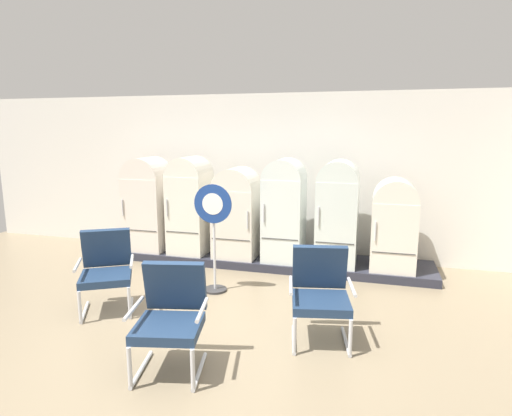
% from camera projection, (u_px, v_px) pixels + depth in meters
% --- Properties ---
extents(ground, '(12.00, 10.00, 0.05)m').
position_uv_depth(ground, '(186.00, 356.00, 4.25)').
color(ground, '#837359').
extents(back_wall, '(11.76, 0.12, 2.81)m').
position_uv_depth(back_wall, '(272.00, 175.00, 7.45)').
color(back_wall, silver).
rests_on(back_wall, ground).
extents(display_plinth, '(5.45, 0.95, 0.13)m').
position_uv_depth(display_plinth, '(262.00, 259.00, 7.10)').
color(display_plinth, '#2A2B37').
rests_on(display_plinth, ground).
extents(refrigerator_0, '(0.69, 0.68, 1.60)m').
position_uv_depth(refrigerator_0, '(148.00, 201.00, 7.36)').
color(refrigerator_0, silver).
rests_on(refrigerator_0, display_plinth).
extents(refrigerator_1, '(0.62, 0.70, 1.63)m').
position_uv_depth(refrigerator_1, '(190.00, 202.00, 7.16)').
color(refrigerator_1, silver).
rests_on(refrigerator_1, display_plinth).
extents(refrigerator_2, '(0.69, 0.69, 1.47)m').
position_uv_depth(refrigerator_2, '(237.00, 210.00, 6.96)').
color(refrigerator_2, silver).
rests_on(refrigerator_2, display_plinth).
extents(refrigerator_3, '(0.62, 0.67, 1.63)m').
position_uv_depth(refrigerator_3, '(284.00, 207.00, 6.72)').
color(refrigerator_3, silver).
rests_on(refrigerator_3, display_plinth).
extents(refrigerator_4, '(0.61, 0.72, 1.62)m').
position_uv_depth(refrigerator_4, '(338.00, 210.00, 6.52)').
color(refrigerator_4, silver).
rests_on(refrigerator_4, display_plinth).
extents(refrigerator_5, '(0.65, 0.72, 1.36)m').
position_uv_depth(refrigerator_5, '(394.00, 222.00, 6.33)').
color(refrigerator_5, silver).
rests_on(refrigerator_5, display_plinth).
extents(armchair_left, '(0.85, 0.88, 0.98)m').
position_uv_depth(armchair_left, '(106.00, 267.00, 5.23)').
color(armchair_left, silver).
rests_on(armchair_left, ground).
extents(armchair_right, '(0.74, 0.78, 0.98)m').
position_uv_depth(armchair_right, '(320.00, 290.00, 4.48)').
color(armchair_right, silver).
rests_on(armchair_right, ground).
extents(armchair_center, '(0.75, 0.79, 0.98)m').
position_uv_depth(armchair_center, '(171.00, 313.00, 3.93)').
color(armchair_center, silver).
rests_on(armchair_center, ground).
extents(sign_stand, '(0.53, 0.32, 1.49)m').
position_uv_depth(sign_stand, '(214.00, 236.00, 5.74)').
color(sign_stand, '#2D2D30').
rests_on(sign_stand, ground).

